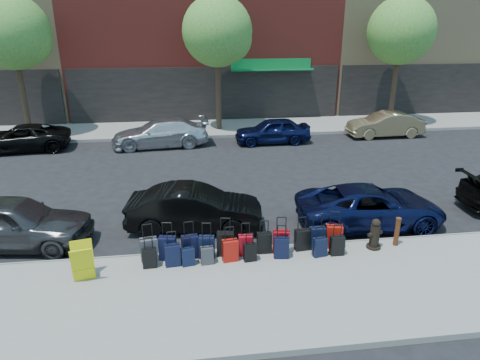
{
  "coord_description": "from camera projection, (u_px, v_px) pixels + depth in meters",
  "views": [
    {
      "loc": [
        -1.47,
        -14.86,
        6.13
      ],
      "look_at": [
        0.29,
        -1.5,
        1.05
      ],
      "focal_mm": 32.0,
      "sensor_mm": 36.0,
      "label": 1
    }
  ],
  "objects": [
    {
      "name": "curb_far",
      "position": [
        212.0,
        137.0,
        23.51
      ],
      "size": [
        60.0,
        0.08,
        0.15
      ],
      "primitive_type": "cube",
      "color": "gray",
      "rests_on": "ground"
    },
    {
      "name": "suitcase_front_7",
      "position": [
        281.0,
        242.0,
        11.59
      ],
      "size": [
        0.46,
        0.31,
        1.04
      ],
      "rotation": [
        0.0,
        0.0,
        -0.17
      ],
      "color": "maroon",
      "rests_on": "sidewalk_near"
    },
    {
      "name": "curb_near",
      "position": [
        244.0,
        250.0,
        11.95
      ],
      "size": [
        60.0,
        0.08,
        0.15
      ],
      "primitive_type": "cube",
      "color": "gray",
      "rests_on": "ground"
    },
    {
      "name": "suitcase_front_6",
      "position": [
        264.0,
        243.0,
        11.6
      ],
      "size": [
        0.39,
        0.22,
        0.94
      ],
      "rotation": [
        0.0,
        0.0,
        -0.02
      ],
      "color": "black",
      "rests_on": "sidewalk_near"
    },
    {
      "name": "tree_center",
      "position": [
        220.0,
        33.0,
        23.11
      ],
      "size": [
        3.8,
        3.8,
        7.27
      ],
      "color": "black",
      "rests_on": "sidewalk_far"
    },
    {
      "name": "car_far_1",
      "position": [
        160.0,
        133.0,
        21.75
      ],
      "size": [
        4.98,
        2.34,
        1.41
      ],
      "primitive_type": "imported",
      "rotation": [
        0.0,
        0.0,
        -1.49
      ],
      "color": "silver",
      "rests_on": "ground"
    },
    {
      "name": "suitcase_back_7",
      "position": [
        281.0,
        248.0,
        11.35
      ],
      "size": [
        0.42,
        0.28,
        0.93
      ],
      "rotation": [
        0.0,
        0.0,
        -0.14
      ],
      "color": "black",
      "rests_on": "sidewalk_near"
    },
    {
      "name": "suitcase_back_5",
      "position": [
        250.0,
        252.0,
        11.22
      ],
      "size": [
        0.34,
        0.22,
        0.78
      ],
      "rotation": [
        0.0,
        0.0,
        0.09
      ],
      "color": "black",
      "rests_on": "sidewalk_near"
    },
    {
      "name": "suitcase_front_0",
      "position": [
        149.0,
        250.0,
        11.18
      ],
      "size": [
        0.46,
        0.3,
        1.04
      ],
      "rotation": [
        0.0,
        0.0,
        0.16
      ],
      "color": "#414146",
      "rests_on": "sidewalk_near"
    },
    {
      "name": "suitcase_front_3",
      "position": [
        207.0,
        247.0,
        11.36
      ],
      "size": [
        0.44,
        0.29,
        0.99
      ],
      "rotation": [
        0.0,
        0.0,
        -0.15
      ],
      "color": "black",
      "rests_on": "sidewalk_near"
    },
    {
      "name": "suitcase_back_1",
      "position": [
        173.0,
        255.0,
        10.99
      ],
      "size": [
        0.41,
        0.26,
        0.94
      ],
      "rotation": [
        0.0,
        0.0,
        0.08
      ],
      "color": "black",
      "rests_on": "sidewalk_near"
    },
    {
      "name": "suitcase_front_4",
      "position": [
        225.0,
        244.0,
        11.46
      ],
      "size": [
        0.48,
        0.31,
        1.07
      ],
      "rotation": [
        0.0,
        0.0,
        -0.16
      ],
      "color": "black",
      "rests_on": "sidewalk_near"
    },
    {
      "name": "car_far_3",
      "position": [
        385.0,
        125.0,
        23.58
      ],
      "size": [
        4.15,
        1.51,
        1.36
      ],
      "primitive_type": "imported",
      "rotation": [
        0.0,
        0.0,
        -1.55
      ],
      "color": "#9D8A60",
      "rests_on": "ground"
    },
    {
      "name": "car_near_1",
      "position": [
        195.0,
        209.0,
        13.12
      ],
      "size": [
        4.28,
        1.95,
        1.36
      ],
      "primitive_type": "imported",
      "rotation": [
        0.0,
        0.0,
        1.44
      ],
      "color": "black",
      "rests_on": "ground"
    },
    {
      "name": "bollard",
      "position": [
        397.0,
        231.0,
        11.93
      ],
      "size": [
        0.15,
        0.15,
        0.84
      ],
      "color": "#38190C",
      "rests_on": "sidewalk_near"
    },
    {
      "name": "suitcase_back_3",
      "position": [
        207.0,
        255.0,
        11.07
      ],
      "size": [
        0.34,
        0.22,
        0.78
      ],
      "rotation": [
        0.0,
        0.0,
        0.09
      ],
      "color": "#323237",
      "rests_on": "sidewalk_near"
    },
    {
      "name": "suitcase_back_4",
      "position": [
        230.0,
        250.0,
        11.2
      ],
      "size": [
        0.43,
        0.28,
        0.96
      ],
      "rotation": [
        0.0,
        0.0,
        0.13
      ],
      "color": "#AA130A",
      "rests_on": "sidewalk_near"
    },
    {
      "name": "suitcase_front_9",
      "position": [
        317.0,
        238.0,
        11.8
      ],
      "size": [
        0.42,
        0.23,
        1.02
      ],
      "rotation": [
        0.0,
        0.0,
        -0.0
      ],
      "color": "black",
      "rests_on": "sidewalk_near"
    },
    {
      "name": "suitcase_front_5",
      "position": [
        246.0,
        245.0,
        11.49
      ],
      "size": [
        0.39,
        0.23,
        0.92
      ],
      "rotation": [
        0.0,
        0.0,
        -0.04
      ],
      "color": "#B20B18",
      "rests_on": "sidewalk_near"
    },
    {
      "name": "suitcase_front_8",
      "position": [
        302.0,
        240.0,
        11.74
      ],
      "size": [
        0.42,
        0.26,
        0.97
      ],
      "rotation": [
        0.0,
        0.0,
        0.09
      ],
      "color": "black",
      "rests_on": "sidewalk_near"
    },
    {
      "name": "tree_right",
      "position": [
        403.0,
        33.0,
        24.39
      ],
      "size": [
        3.8,
        3.8,
        7.27
      ],
      "color": "black",
      "rests_on": "sidewalk_far"
    },
    {
      "name": "display_rack",
      "position": [
        83.0,
        262.0,
        10.37
      ],
      "size": [
        0.62,
        0.66,
        0.92
      ],
      "rotation": [
        0.0,
        0.0,
        0.21
      ],
      "color": "#D4D30B",
      "rests_on": "sidewalk_near"
    },
    {
      "name": "tree_left",
      "position": [
        15.0,
        34.0,
        21.83
      ],
      "size": [
        3.8,
        3.8,
        7.27
      ],
      "color": "black",
      "rests_on": "sidewalk_far"
    },
    {
      "name": "suitcase_front_2",
      "position": [
        190.0,
        247.0,
        11.32
      ],
      "size": [
        0.46,
        0.3,
        1.04
      ],
      "rotation": [
        0.0,
        0.0,
        0.15
      ],
      "color": "black",
      "rests_on": "sidewalk_near"
    },
    {
      "name": "car_far_2",
      "position": [
        272.0,
        131.0,
        22.35
      ],
      "size": [
        3.93,
        1.64,
        1.33
      ],
      "primitive_type": "imported",
      "rotation": [
        0.0,
        0.0,
        -1.55
      ],
      "color": "#0C1237",
      "rests_on": "ground"
    },
    {
      "name": "suitcase_back_9",
      "position": [
        320.0,
        247.0,
        11.44
      ],
      "size": [
        0.38,
        0.26,
        0.85
      ],
      "rotation": [
        0.0,
        0.0,
        0.16
      ],
      "color": "black",
      "rests_on": "sidewalk_near"
    },
    {
      "name": "sidewalk_far",
      "position": [
        210.0,
        128.0,
        25.38
      ],
      "size": [
        60.0,
        4.0,
        0.15
      ],
      "primitive_type": "cube",
      "color": "gray",
      "rests_on": "ground"
    },
    {
      "name": "ground",
      "position": [
        227.0,
        192.0,
        16.13
      ],
      "size": [
        120.0,
        120.0,
        0.0
      ],
      "primitive_type": "plane",
      "color": "black",
      "rests_on": "ground"
    },
    {
      "name": "sidewalk_near",
      "position": [
        256.0,
        293.0,
        10.07
      ],
      "size": [
        60.0,
        4.0,
        0.15
      ],
      "primitive_type": "cube",
      "color": "gray",
      "rests_on": "ground"
    },
    {
      "name": "car_near_0",
      "position": [
        12.0,
        222.0,
        12.08
      ],
      "size": [
        4.56,
        2.34,
        1.49
      ],
      "primitive_type": "imported",
      "rotation": [
        0.0,
        0.0,
        1.43
      ],
      "color": "#373739",
      "rests_on": "ground"
    },
    {
      "name": "suitcase_front_10",
      "position": [
        334.0,
        236.0,
        11.85
      ],
      "size": [
        0.48,
        0.32,
        1.06
      ],
      "rotation": [
        0.0,
        0.0,
        -0.18
      ],
      "color": "#A2140A",
      "rests_on": "sidewalk_near"
    },
    {
      "name": "suitcase_back_2",
      "position": [
        188.0,
        257.0,
        11.01
      ],
      "size": [
        0.36,
        0.25,
        0.79
      ],
      "rotation": [
        0.0,
        0.0,
        0.19
      ],
      "color": "black",
      "rests_on": "sidewalk_near"
    },
    {
      "name": "fire_hydrant",
      "position": [
        375.0,
        235.0,
        11.8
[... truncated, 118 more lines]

